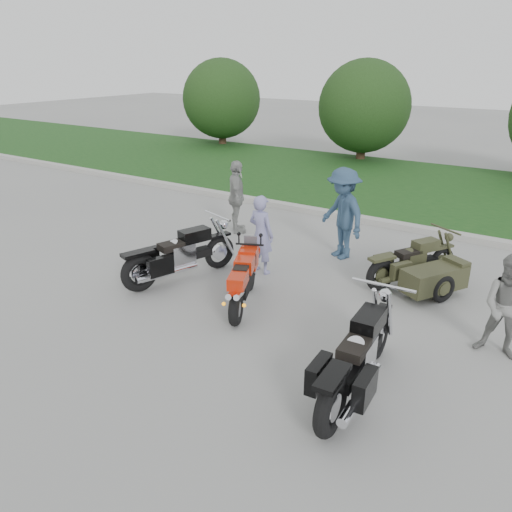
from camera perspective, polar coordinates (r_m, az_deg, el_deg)
The scene contains 13 objects.
ground at distance 8.49m, azimuth -3.84°, elevation -6.50°, with size 80.00×80.00×0.00m, color #989893.
curb at distance 13.37m, azimuth 11.68°, elevation 4.20°, with size 60.00×0.30×0.15m, color #A5A39B.
grass_strip at distance 17.18m, azimuth 16.93°, elevation 7.59°, with size 60.00×8.00×0.14m, color #2A551D.
tree_far_left at distance 24.35m, azimuth -3.96°, elevation 17.48°, with size 3.60×3.60×4.00m.
tree_mid_left at distance 20.93m, azimuth 12.27°, elevation 16.36°, with size 3.60×3.60×4.00m.
sportbike_red at distance 8.43m, azimuth -1.50°, elevation -2.74°, with size 0.88×1.76×0.88m.
cruiser_left at distance 9.59m, azimuth -9.05°, elevation -0.10°, with size 0.94×2.38×0.95m.
cruiser_right at distance 6.45m, azimuth 11.36°, elevation -11.78°, with size 0.49×2.53×0.97m.
cruiser_sidecar at distance 9.56m, azimuth 18.58°, elevation -1.76°, with size 1.64×1.98×0.82m.
person_stripe at distance 9.76m, azimuth 0.59°, elevation 2.47°, with size 0.58×0.38×1.58m, color #8785B6.
person_grey at distance 7.82m, azimuth 26.94°, elevation -5.28°, with size 0.75×0.59×1.55m, color gray.
person_denim at distance 10.62m, azimuth 9.85°, elevation 4.79°, with size 1.25×0.72×1.94m, color #2D4761.
person_back at distance 12.09m, azimuth -2.23°, elevation 6.75°, with size 1.03×0.43×1.76m, color #969791.
Camera 1 is at (4.53, -5.95, 4.02)m, focal length 35.00 mm.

